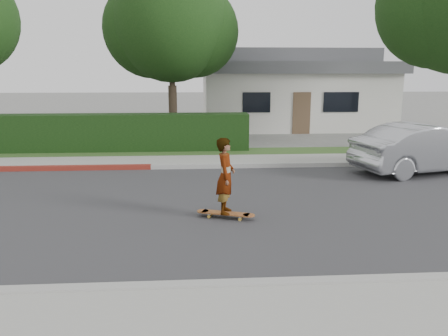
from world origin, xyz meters
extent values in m
plane|color=slate|center=(0.00, 0.00, 0.00)|extent=(120.00, 120.00, 0.00)
cube|color=#2D2D30|center=(0.00, 0.00, 0.01)|extent=(60.00, 8.00, 0.01)
cube|color=#9E9E99|center=(0.00, -4.10, 0.07)|extent=(60.00, 0.20, 0.15)
cube|color=#9E9E99|center=(0.00, 4.10, 0.07)|extent=(60.00, 0.20, 0.15)
cube|color=gray|center=(0.00, 5.00, 0.06)|extent=(60.00, 1.60, 0.12)
cube|color=#2D4C1E|center=(0.00, 6.60, 0.05)|extent=(60.00, 1.60, 0.10)
cube|color=black|center=(-3.00, 7.20, 0.75)|extent=(15.00, 1.00, 1.50)
cylinder|color=#33261C|center=(1.50, 9.00, 1.26)|extent=(0.36, 0.36, 2.52)
cylinder|color=#33261C|center=(1.50, 9.00, 3.15)|extent=(0.24, 0.24, 2.10)
sphere|color=black|center=(1.50, 9.00, 5.04)|extent=(4.80, 4.80, 4.80)
sphere|color=black|center=(0.70, 9.40, 4.84)|extent=(4.08, 4.08, 4.08)
sphere|color=black|center=(2.40, 9.30, 4.74)|extent=(3.84, 3.84, 3.84)
sphere|color=black|center=(11.70, 6.90, 5.56)|extent=(4.76, 4.76, 4.76)
cube|color=beige|center=(8.00, 16.00, 1.50)|extent=(10.00, 8.00, 3.00)
cube|color=#4C4C51|center=(8.00, 16.00, 3.30)|extent=(10.60, 8.60, 0.60)
cube|color=#4C4C51|center=(8.00, 16.00, 3.90)|extent=(8.40, 6.40, 0.80)
cube|color=black|center=(5.50, 11.98, 1.60)|extent=(1.40, 0.06, 1.00)
cube|color=black|center=(9.80, 11.98, 1.60)|extent=(1.80, 0.06, 1.00)
cube|color=brown|center=(7.80, 11.98, 1.05)|extent=(0.90, 0.06, 2.10)
cylinder|color=gold|center=(2.72, -0.89, 0.05)|extent=(0.08, 0.06, 0.07)
cylinder|color=gold|center=(2.78, -0.71, 0.05)|extent=(0.08, 0.06, 0.07)
cylinder|color=gold|center=(3.36, -1.12, 0.05)|extent=(0.08, 0.06, 0.07)
cylinder|color=gold|center=(3.42, -0.94, 0.05)|extent=(0.08, 0.06, 0.07)
cube|color=silver|center=(2.75, -0.80, 0.09)|extent=(0.12, 0.21, 0.03)
cube|color=silver|center=(3.39, -1.03, 0.09)|extent=(0.12, 0.21, 0.03)
cube|color=maroon|center=(3.07, -0.92, 0.12)|extent=(1.05, 0.58, 0.02)
cylinder|color=maroon|center=(2.59, -0.75, 0.12)|extent=(0.32, 0.32, 0.02)
cylinder|color=maroon|center=(3.55, -1.09, 0.12)|extent=(0.32, 0.32, 0.02)
imported|color=white|center=(3.07, -0.92, 0.94)|extent=(0.48, 0.65, 1.62)
imported|color=#A9ABB0|center=(9.57, 3.07, 0.76)|extent=(4.89, 2.69, 1.53)
camera|label=1|loc=(2.46, -9.80, 3.07)|focal=35.00mm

